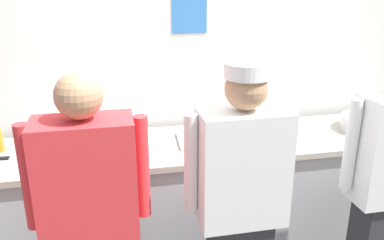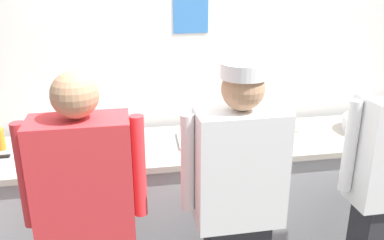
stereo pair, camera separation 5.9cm
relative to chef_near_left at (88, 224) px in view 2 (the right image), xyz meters
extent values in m
cube|color=white|center=(0.80, 1.23, 0.47)|extent=(5.07, 0.10, 2.66)
cube|color=#3370B7|center=(0.73, 1.17, 0.91)|extent=(0.26, 0.01, 0.32)
cube|color=#B2B2B7|center=(0.80, 0.75, -0.41)|extent=(3.17, 0.63, 0.89)
cube|color=#A8A093|center=(0.80, 0.75, 0.05)|extent=(3.23, 0.68, 0.04)
cube|color=red|center=(0.00, 0.00, 0.24)|extent=(0.46, 0.24, 0.62)
cylinder|color=red|center=(-0.26, 0.04, 0.27)|extent=(0.07, 0.07, 0.53)
cylinder|color=red|center=(0.26, 0.04, 0.27)|extent=(0.07, 0.07, 0.53)
sphere|color=tan|center=(0.00, 0.00, 0.66)|extent=(0.21, 0.21, 0.21)
cube|color=white|center=(0.77, 0.01, 0.23)|extent=(0.45, 0.24, 0.61)
cylinder|color=white|center=(0.51, 0.05, 0.26)|extent=(0.07, 0.07, 0.52)
cylinder|color=white|center=(1.03, 0.05, 0.26)|extent=(0.07, 0.07, 0.52)
sphere|color=tan|center=(0.77, 0.01, 0.64)|extent=(0.21, 0.21, 0.21)
cylinder|color=white|center=(0.77, 0.01, 0.73)|extent=(0.22, 0.22, 0.07)
cylinder|color=white|center=(1.41, 0.07, 0.27)|extent=(0.07, 0.07, 0.53)
cylinder|color=white|center=(-0.04, 0.72, 0.08)|extent=(0.24, 0.24, 0.01)
cylinder|color=white|center=(-0.04, 0.72, 0.09)|extent=(0.24, 0.24, 0.01)
cylinder|color=white|center=(-0.04, 0.72, 0.10)|extent=(0.24, 0.24, 0.01)
cylinder|color=white|center=(-0.04, 0.72, 0.11)|extent=(0.24, 0.24, 0.01)
cylinder|color=white|center=(-0.04, 0.72, 0.12)|extent=(0.24, 0.24, 0.01)
cylinder|color=white|center=(-0.04, 0.72, 0.14)|extent=(0.24, 0.24, 0.01)
cylinder|color=white|center=(-0.04, 0.72, 0.15)|extent=(0.24, 0.24, 0.01)
cylinder|color=white|center=(1.52, 0.86, 0.08)|extent=(0.19, 0.19, 0.01)
cylinder|color=white|center=(1.52, 0.86, 0.09)|extent=(0.19, 0.19, 0.01)
cylinder|color=white|center=(1.52, 0.86, 0.10)|extent=(0.19, 0.19, 0.01)
cylinder|color=white|center=(1.52, 0.86, 0.11)|extent=(0.19, 0.19, 0.01)
cylinder|color=#B7BABF|center=(1.98, 0.72, 0.12)|extent=(0.40, 0.40, 0.10)
cube|color=#B7BABF|center=(0.79, 0.77, 0.08)|extent=(0.48, 0.34, 0.02)
cylinder|color=red|center=(1.10, 0.92, 0.16)|extent=(0.06, 0.06, 0.18)
cone|color=red|center=(1.10, 0.92, 0.27)|extent=(0.05, 0.05, 0.04)
cylinder|color=#E5E066|center=(1.13, 0.69, 0.16)|extent=(0.05, 0.05, 0.17)
cone|color=#E5E066|center=(1.13, 0.69, 0.26)|extent=(0.05, 0.05, 0.04)
cylinder|color=orange|center=(-0.59, 0.87, 0.14)|extent=(0.06, 0.06, 0.14)
cylinder|color=white|center=(0.30, 0.82, 0.09)|extent=(0.09, 0.09, 0.04)
cylinder|color=#5B932D|center=(0.30, 0.82, 0.10)|extent=(0.07, 0.07, 0.01)
cylinder|color=white|center=(0.22, 0.61, 0.09)|extent=(0.08, 0.08, 0.04)
cylinder|color=#5B932D|center=(0.22, 0.61, 0.11)|extent=(0.07, 0.07, 0.01)
cylinder|color=white|center=(-0.30, 0.60, 0.11)|extent=(0.09, 0.09, 0.08)
cube|color=#B7BABF|center=(-0.42, 0.73, 0.07)|extent=(0.19, 0.03, 0.01)
cube|color=black|center=(-0.55, 0.73, 0.08)|extent=(0.09, 0.03, 0.02)
camera|label=1|loc=(0.13, -1.76, 1.15)|focal=38.08mm
camera|label=2|loc=(0.19, -1.77, 1.15)|focal=38.08mm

